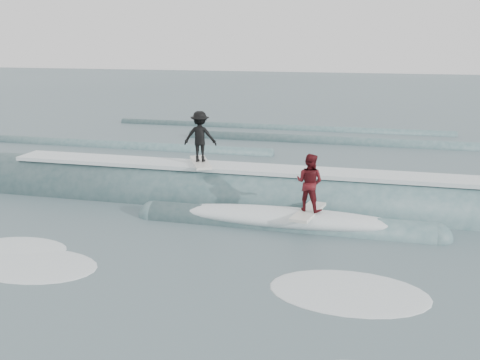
# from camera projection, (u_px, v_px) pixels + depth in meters

# --- Properties ---
(ground) EXTENTS (160.00, 160.00, 0.00)m
(ground) POSITION_uv_depth(u_px,v_px,m) (194.00, 269.00, 13.85)
(ground) COLOR #40555E
(ground) RESTS_ON ground
(breaking_wave) EXTENTS (23.90, 4.05, 2.54)m
(breaking_wave) POSITION_uv_depth(u_px,v_px,m) (250.00, 203.00, 19.17)
(breaking_wave) COLOR #395B60
(breaking_wave) RESTS_ON ground
(surfer_black) EXTENTS (1.37, 2.04, 1.93)m
(surfer_black) POSITION_uv_depth(u_px,v_px,m) (200.00, 138.00, 19.24)
(surfer_black) COLOR silver
(surfer_black) RESTS_ON ground
(surfer_red) EXTENTS (1.04, 2.07, 1.90)m
(surfer_red) POSITION_uv_depth(u_px,v_px,m) (309.00, 185.00, 16.41)
(surfer_red) COLOR silver
(surfer_red) RESTS_ON ground
(whitewater) EXTENTS (12.72, 6.90, 0.10)m
(whitewater) POSITION_uv_depth(u_px,v_px,m) (215.00, 304.00, 12.02)
(whitewater) COLOR white
(whitewater) RESTS_ON ground
(far_swells) EXTENTS (38.19, 8.65, 0.80)m
(far_swells) POSITION_uv_depth(u_px,v_px,m) (256.00, 141.00, 30.90)
(far_swells) COLOR #395B60
(far_swells) RESTS_ON ground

